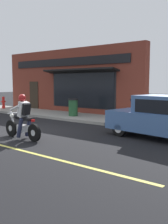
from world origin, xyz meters
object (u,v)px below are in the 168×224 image
Objects in this scene: traffic_cone at (129,113)px; car_hatchback at (160,118)px; motorcycle_with_rider at (22,120)px; trash_bin at (73,107)px; fire_hydrant at (3,103)px.

car_hatchback is at bearing -135.78° from traffic_cone.
motorcycle_with_rider is 5.74m from trash_bin.
trash_bin is at bearing 70.39° from car_hatchback.
fire_hydrant reaches higher than traffic_cone.
motorcycle_with_rider is 0.51× the size of car_hatchback.
car_hatchback is 13.02m from fire_hydrant.
motorcycle_with_rider reaches higher than car_hatchback.
car_hatchback is at bearing -109.61° from trash_bin.
trash_bin is 6.81m from fire_hydrant.
traffic_cone is 3.22m from trash_bin.
motorcycle_with_rider is 6.25m from traffic_cone.
car_hatchback is 4.04× the size of trash_bin.
traffic_cone is at bearing -8.21° from motorcycle_with_rider.
motorcycle_with_rider reaches higher than traffic_cone.
trash_bin is (2.15, 6.03, -0.13)m from car_hatchback.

